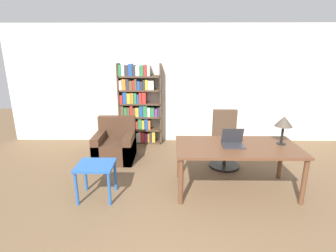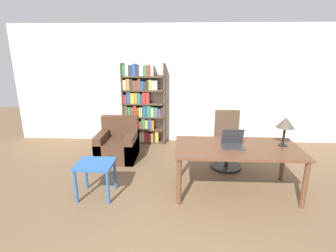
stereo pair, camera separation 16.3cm
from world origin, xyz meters
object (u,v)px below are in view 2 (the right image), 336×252
Objects in this scene: laptop at (233,143)px; side_table_blue at (95,169)px; desk at (237,152)px; armchair at (118,145)px; table_lamp at (285,124)px; bookshelf at (142,106)px; office_chair at (227,143)px.

side_table_blue is at bearing -172.74° from laptop.
armchair is at bearing 150.40° from desk.
table_lamp is 3.24m from bookshelf.
armchair is at bearing -110.21° from bookshelf.
bookshelf is at bearing 129.03° from desk.
office_chair is at bearing 29.02° from side_table_blue.
office_chair is at bearing 85.09° from laptop.
laptop is 0.60× the size of side_table_blue.
side_table_blue is at bearing -89.22° from armchair.
armchair is at bearing 172.46° from office_chair.
laptop is at bearing 7.26° from side_table_blue.
laptop is 0.82m from table_lamp.
table_lamp is at bearing -21.70° from armchair.
table_lamp is at bearing 6.80° from side_table_blue.
office_chair reaches higher than side_table_blue.
laptop is at bearing -174.43° from table_lamp.
table_lamp reaches higher than side_table_blue.
armchair is (-2.82, 1.12, -0.82)m from table_lamp.
table_lamp reaches higher than laptop.
bookshelf reaches higher than office_chair.
desk is 2.13m from side_table_blue.
desk is at bearing -8.99° from laptop.
table_lamp is at bearing -50.77° from office_chair.
desk is at bearing -50.97° from bookshelf.
table_lamp is at bearing 5.57° from laptop.
side_table_blue is at bearing -173.27° from desk.
table_lamp reaches higher than desk.
bookshelf is at bearing 139.61° from table_lamp.
desk is 0.82m from table_lamp.
desk is 2.26× the size of armchair.
desk is 4.18× the size of table_lamp.
bookshelf is (0.36, 0.97, 0.62)m from armchair.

